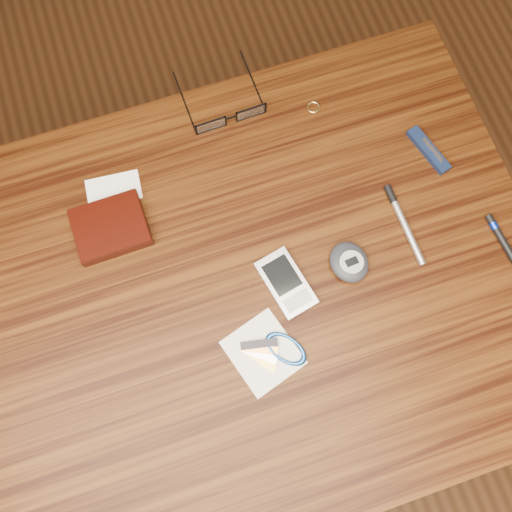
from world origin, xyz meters
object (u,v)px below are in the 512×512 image
(pda_phone, at_px, (286,283))
(pedometer, at_px, (349,262))
(eyeglasses, at_px, (230,115))
(silver_pen, at_px, (402,218))
(desk, at_px, (221,311))
(pocket_knife, at_px, (429,150))
(wallet_and_card, at_px, (110,227))
(notepad_keys, at_px, (274,350))

(pda_phone, xyz_separation_m, pedometer, (0.10, -0.00, 0.00))
(pda_phone, relative_size, pedometer, 1.56)
(eyeglasses, relative_size, silver_pen, 0.95)
(desk, relative_size, pocket_knife, 11.02)
(wallet_and_card, xyz_separation_m, pda_phone, (0.22, -0.17, -0.00))
(pocket_knife, height_order, silver_pen, pocket_knife)
(desk, relative_size, eyeglasses, 7.80)
(eyeglasses, xyz_separation_m, silver_pen, (0.20, -0.25, -0.01))
(pocket_knife, bearing_deg, silver_pen, -132.42)
(eyeglasses, xyz_separation_m, pocket_knife, (0.28, -0.16, -0.01))
(pda_phone, bearing_deg, eyeglasses, 88.93)
(silver_pen, bearing_deg, pocket_knife, 47.58)
(pda_phone, bearing_deg, silver_pen, 11.36)
(desk, xyz_separation_m, pocket_knife, (0.39, 0.12, 0.11))
(desk, relative_size, wallet_and_card, 7.20)
(pocket_knife, distance_m, silver_pen, 0.13)
(desk, height_order, wallet_and_card, wallet_and_card)
(pocket_knife, bearing_deg, notepad_keys, -146.62)
(wallet_and_card, bearing_deg, pda_phone, -36.79)
(pda_phone, relative_size, pocket_knife, 1.19)
(eyeglasses, height_order, pocket_knife, eyeglasses)
(notepad_keys, height_order, silver_pen, silver_pen)
(eyeglasses, bearing_deg, desk, -111.51)
(pedometer, bearing_deg, notepad_keys, -149.37)
(desk, xyz_separation_m, pedometer, (0.20, -0.01, 0.11))
(desk, bearing_deg, notepad_keys, -61.06)
(notepad_keys, xyz_separation_m, silver_pen, (0.25, 0.13, 0.00))
(pedometer, bearing_deg, desk, 176.32)
(silver_pen, bearing_deg, eyeglasses, 128.36)
(notepad_keys, bearing_deg, silver_pen, 27.07)
(wallet_and_card, height_order, silver_pen, wallet_and_card)
(desk, distance_m, wallet_and_card, 0.23)
(eyeglasses, xyz_separation_m, pda_phone, (-0.01, -0.29, -0.00))
(desk, height_order, pocket_knife, pocket_knife)
(desk, distance_m, pocket_knife, 0.42)
(eyeglasses, distance_m, pda_phone, 0.29)
(pocket_knife, bearing_deg, eyeglasses, 151.04)
(wallet_and_card, xyz_separation_m, pocket_knife, (0.51, -0.03, -0.01))
(eyeglasses, relative_size, pda_phone, 1.19)
(wallet_and_card, bearing_deg, pocket_knife, -3.74)
(pocket_knife, relative_size, silver_pen, 0.67)
(wallet_and_card, relative_size, notepad_keys, 1.10)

